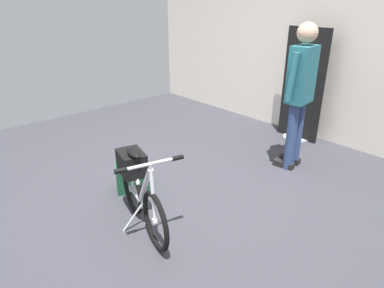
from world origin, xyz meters
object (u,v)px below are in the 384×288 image
visitor_near_wall (300,90)px  backpack_on_floor (133,177)px  floor_banner_stand (302,92)px  folding_bike_foreground (139,187)px

visitor_near_wall → backpack_on_floor: (-0.79, -1.67, -0.77)m
floor_banner_stand → visitor_near_wall: visitor_near_wall is taller
visitor_near_wall → backpack_on_floor: size_ratio=4.19×
visitor_near_wall → folding_bike_foreground: bearing=-97.7°
floor_banner_stand → visitor_near_wall: size_ratio=0.93×
visitor_near_wall → backpack_on_floor: bearing=-115.2°
floor_banner_stand → backpack_on_floor: size_ratio=3.89×
folding_bike_foreground → visitor_near_wall: size_ratio=0.63×
backpack_on_floor → floor_banner_stand: bearing=81.9°
folding_bike_foreground → backpack_on_floor: folding_bike_foreground is taller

